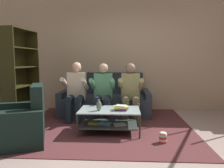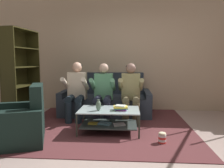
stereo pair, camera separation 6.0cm
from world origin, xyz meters
The scene contains 13 objects.
ground centered at (0.00, 0.00, 0.00)m, with size 16.80×16.80×0.00m, color #B59B92.
back_partition centered at (0.00, 2.46, 1.45)m, with size 8.40×0.12×2.90m, color #CAAC8B.
couch centered at (-0.36, 1.95, 0.30)m, with size 2.03×0.99×0.95m.
person_seated_left centered at (-0.92, 1.36, 0.65)m, with size 0.50×0.58×1.21m.
person_seated_middle centered at (-0.36, 1.36, 0.64)m, with size 0.50×0.58×1.18m.
person_seated_right centered at (0.21, 1.36, 0.65)m, with size 0.50×0.58×1.19m.
coffee_table centered at (-0.18, 0.61, 0.27)m, with size 1.03×0.66×0.40m.
area_rug centered at (-0.27, 1.15, 0.01)m, with size 3.17×3.28×0.01m.
vase centered at (-0.35, 0.50, 0.49)m, with size 0.09×0.09×0.19m.
book_stack centered at (0.03, 0.55, 0.45)m, with size 0.25×0.20×0.09m.
bookshelf centered at (-2.03, 1.15, 0.71)m, with size 0.40×0.94×1.86m.
armchair centered at (-1.53, 0.02, 0.29)m, with size 1.09×1.08×0.88m.
popcorn_tub centered at (0.66, 0.14, 0.09)m, with size 0.12×0.12×0.18m.
Camera 2 is at (0.13, -3.07, 1.25)m, focal length 35.00 mm.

